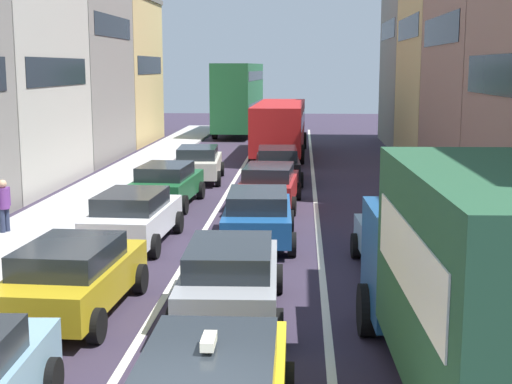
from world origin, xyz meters
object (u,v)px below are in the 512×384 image
(wagon_left_lane_second, at_px, (73,276))
(sedan_left_lane_fourth, at_px, (167,183))
(sedan_centre_lane_second, at_px, (230,277))
(sedan_right_lane_behind_truck, at_px, (403,242))
(hatchback_centre_lane_third, at_px, (258,215))
(sedan_left_lane_third, at_px, (133,216))
(sedan_left_lane_fifth, at_px, (198,163))
(bus_mid_queue_primary, at_px, (280,124))
(pedestrian_far_sidewalk, at_px, (4,204))
(removalist_box_truck, at_px, (483,278))
(coupe_centre_lane_fourth, at_px, (269,185))
(bus_far_queue_secondary, at_px, (239,95))
(sedan_centre_lane_fifth, at_px, (277,164))

(wagon_left_lane_second, height_order, sedan_left_lane_fourth, same)
(sedan_centre_lane_second, height_order, sedan_right_lane_behind_truck, same)
(hatchback_centre_lane_third, xyz_separation_m, sedan_left_lane_third, (-3.40, -0.34, 0.00))
(sedan_left_lane_fifth, distance_m, sedan_right_lane_behind_truck, 15.45)
(bus_mid_queue_primary, height_order, pedestrian_far_sidewalk, bus_mid_queue_primary)
(removalist_box_truck, relative_size, wagon_left_lane_second, 1.78)
(removalist_box_truck, xyz_separation_m, coupe_centre_lane_fourth, (-3.64, 15.14, -1.18))
(bus_far_queue_secondary, bearing_deg, coupe_centre_lane_fourth, -170.70)
(sedan_centre_lane_fifth, bearing_deg, bus_far_queue_secondary, 6.62)
(sedan_centre_lane_second, xyz_separation_m, sedan_left_lane_fourth, (-3.37, 11.35, 0.00))
(wagon_left_lane_second, relative_size, hatchback_centre_lane_third, 1.01)
(sedan_left_lane_fifth, height_order, sedan_right_lane_behind_truck, same)
(sedan_right_lane_behind_truck, bearing_deg, sedan_centre_lane_second, 127.13)
(removalist_box_truck, relative_size, bus_mid_queue_primary, 0.74)
(hatchback_centre_lane_third, relative_size, bus_mid_queue_primary, 0.41)
(bus_far_queue_secondary, distance_m, pedestrian_far_sidewalk, 32.47)
(sedan_left_lane_third, xyz_separation_m, coupe_centre_lane_fourth, (3.47, 5.66, 0.00))
(coupe_centre_lane_fourth, xyz_separation_m, pedestrian_far_sidewalk, (-7.40, -4.97, 0.15))
(sedan_left_lane_third, bearing_deg, bus_mid_queue_primary, -7.12)
(bus_mid_queue_primary, xyz_separation_m, pedestrian_far_sidewalk, (-7.32, -19.63, -0.81))
(removalist_box_truck, xyz_separation_m, hatchback_centre_lane_third, (-3.71, 9.83, -1.18))
(sedan_centre_lane_second, relative_size, sedan_left_lane_fifth, 0.99)
(sedan_centre_lane_second, height_order, sedan_left_lane_third, same)
(sedan_centre_lane_second, xyz_separation_m, coupe_centre_lane_fourth, (0.24, 11.34, 0.00))
(coupe_centre_lane_fourth, bearing_deg, pedestrian_far_sidewalk, 126.94)
(wagon_left_lane_second, bearing_deg, bus_mid_queue_primary, -4.39)
(hatchback_centre_lane_third, xyz_separation_m, coupe_centre_lane_fourth, (0.07, 5.31, 0.00))
(sedan_left_lane_fifth, bearing_deg, removalist_box_truck, -165.10)
(wagon_left_lane_second, distance_m, sedan_left_lane_fourth, 11.47)
(sedan_right_lane_behind_truck, bearing_deg, bus_far_queue_secondary, 8.26)
(bus_mid_queue_primary, xyz_separation_m, bus_far_queue_secondary, (-3.34, 12.54, 1.07))
(removalist_box_truck, distance_m, hatchback_centre_lane_third, 10.57)
(sedan_left_lane_fourth, bearing_deg, coupe_centre_lane_fourth, -86.98)
(sedan_centre_lane_second, bearing_deg, sedan_left_lane_fifth, 8.39)
(sedan_centre_lane_second, xyz_separation_m, sedan_right_lane_behind_truck, (3.76, 3.15, 0.00))
(removalist_box_truck, relative_size, sedan_left_lane_fourth, 1.77)
(sedan_left_lane_third, height_order, coupe_centre_lane_fourth, same)
(sedan_left_lane_fourth, bearing_deg, wagon_left_lane_second, -175.41)
(removalist_box_truck, distance_m, sedan_centre_lane_second, 5.55)
(sedan_left_lane_third, xyz_separation_m, sedan_right_lane_behind_truck, (7.00, -2.53, 0.00))
(hatchback_centre_lane_third, relative_size, sedan_left_lane_fifth, 0.99)
(sedan_left_lane_third, bearing_deg, removalist_box_truck, -140.80)
(wagon_left_lane_second, bearing_deg, sedan_left_lane_fifth, 2.58)
(sedan_left_lane_third, relative_size, bus_mid_queue_primary, 0.41)
(hatchback_centre_lane_third, bearing_deg, sedan_left_lane_third, 93.88)
(hatchback_centre_lane_third, relative_size, bus_far_queue_secondary, 0.41)
(hatchback_centre_lane_third, xyz_separation_m, bus_mid_queue_primary, (-0.02, 19.98, 0.96))
(sedan_left_lane_fourth, bearing_deg, pedestrian_far_sidewalk, 145.86)
(pedestrian_far_sidewalk, bearing_deg, sedan_right_lane_behind_truck, 4.70)
(sedan_left_lane_fifth, bearing_deg, pedestrian_far_sidewalk, 155.36)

